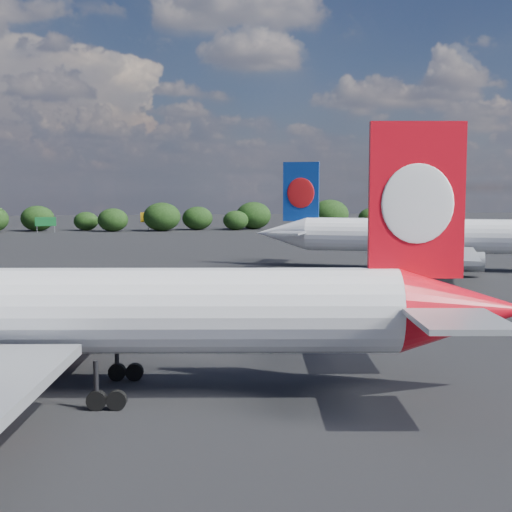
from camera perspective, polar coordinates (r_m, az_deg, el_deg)
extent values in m
plane|color=black|center=(100.93, -13.77, -2.11)|extent=(500.00, 500.00, 0.00)
cylinder|color=white|center=(46.22, -14.53, -4.25)|extent=(41.22, 12.06, 5.38)
cone|color=red|center=(46.81, 16.41, -4.17)|extent=(9.38, 6.73, 5.38)
cube|color=red|center=(45.34, 12.72, 4.36)|extent=(5.93, 1.51, 9.68)
ellipsoid|color=white|center=(45.03, 12.81, 4.10)|extent=(4.49, 0.96, 4.95)
ellipsoid|color=white|center=(45.66, 12.63, 4.12)|extent=(4.49, 0.96, 4.95)
cube|color=#929599|center=(40.54, 15.92, -5.02)|extent=(5.84, 7.17, 0.32)
cube|color=#929599|center=(51.85, 12.25, -2.67)|extent=(5.84, 7.17, 0.32)
cube|color=#929599|center=(60.41, -13.24, -3.61)|extent=(10.45, 22.38, 0.59)
cylinder|color=red|center=(56.07, -16.59, -5.84)|extent=(5.79, 3.75, 2.91)
cube|color=#929599|center=(55.93, -16.61, -5.09)|extent=(2.39, 0.71, 1.29)
cylinder|color=black|center=(43.47, -12.67, -9.91)|extent=(0.35, 0.35, 2.69)
cylinder|color=black|center=(43.75, -12.64, -11.20)|extent=(1.25, 0.67, 1.18)
cylinder|color=black|center=(43.52, -11.09, -11.26)|extent=(1.25, 0.67, 1.18)
cylinder|color=black|center=(49.59, -11.07, -7.95)|extent=(0.35, 0.35, 2.69)
cylinder|color=black|center=(49.84, -11.05, -9.10)|extent=(1.25, 0.67, 1.18)
cylinder|color=black|center=(49.64, -9.69, -9.13)|extent=(1.25, 0.67, 1.18)
cylinder|color=white|center=(116.87, 14.15, 1.58)|extent=(39.93, 21.90, 5.44)
cone|color=white|center=(119.58, 2.07, 1.83)|extent=(10.17, 8.53, 5.44)
cube|color=navy|center=(118.69, 3.62, 5.16)|extent=(5.68, 2.95, 9.79)
ellipsoid|color=red|center=(118.37, 3.59, 5.06)|extent=(4.26, 2.07, 5.00)
ellipsoid|color=red|center=(119.01, 3.65, 5.06)|extent=(4.26, 2.07, 5.00)
cube|color=#929599|center=(113.26, 2.50, 1.84)|extent=(7.14, 7.96, 0.33)
cube|color=#929599|center=(124.97, 3.62, 2.18)|extent=(7.14, 7.96, 0.33)
cube|color=#929599|center=(102.92, 15.30, 0.07)|extent=(15.37, 22.74, 0.60)
cube|color=#929599|center=(131.11, 15.10, 1.20)|extent=(15.37, 22.74, 0.60)
cylinder|color=#929599|center=(108.53, 16.39, -0.43)|extent=(6.16, 4.91, 2.94)
cube|color=#929599|center=(108.46, 16.40, -0.03)|extent=(2.32, 1.28, 1.31)
cylinder|color=#929599|center=(125.85, 16.11, 0.36)|extent=(6.16, 4.91, 2.94)
cube|color=#929599|center=(125.79, 16.12, 0.70)|extent=(2.32, 1.28, 1.31)
cylinder|color=black|center=(113.96, 13.00, -0.41)|extent=(0.40, 0.40, 2.72)
cylinder|color=black|center=(114.06, 12.99, -0.93)|extent=(1.29, 0.94, 1.20)
cylinder|color=black|center=(114.10, 12.39, -0.91)|extent=(1.29, 0.94, 1.20)
cylinder|color=black|center=(120.45, 13.07, -0.10)|extent=(0.40, 0.40, 2.72)
cylinder|color=black|center=(120.55, 13.06, -0.59)|extent=(1.29, 0.94, 1.20)
cylinder|color=black|center=(120.58, 12.50, -0.58)|extent=(1.29, 0.94, 1.20)
cube|color=#13622A|center=(217.50, -16.48, 2.66)|extent=(6.00, 0.30, 2.60)
cylinder|color=gray|center=(217.91, -17.12, 2.07)|extent=(0.20, 0.20, 2.00)
cylinder|color=gray|center=(217.34, -15.81, 2.10)|extent=(0.20, 0.20, 2.00)
cube|color=gold|center=(222.08, -8.59, 3.08)|extent=(5.00, 0.30, 3.00)
cylinder|color=gray|center=(222.21, -8.58, 2.38)|extent=(0.30, 0.30, 2.50)
ellipsoid|color=black|center=(225.03, -17.08, 2.90)|extent=(9.99, 8.46, 7.69)
ellipsoid|color=black|center=(224.32, -13.44, 2.73)|extent=(7.45, 6.30, 5.73)
ellipsoid|color=black|center=(216.95, -11.38, 2.85)|extent=(9.05, 7.66, 6.96)
ellipsoid|color=black|center=(217.02, -7.54, 3.13)|extent=(11.22, 9.49, 8.63)
ellipsoid|color=black|center=(221.99, -4.71, 3.03)|extent=(9.43, 7.98, 7.25)
ellipsoid|color=black|center=(220.33, -1.63, 2.87)|extent=(7.89, 6.67, 6.07)
ellipsoid|color=black|center=(225.50, -0.20, 3.26)|extent=(11.19, 9.47, 8.61)
ellipsoid|color=black|center=(224.50, 4.12, 3.02)|extent=(9.00, 7.62, 6.92)
ellipsoid|color=black|center=(227.49, 5.92, 3.34)|extent=(12.13, 10.27, 9.33)
ellipsoid|color=black|center=(233.51, 9.21, 3.02)|extent=(8.57, 7.25, 6.59)
ellipsoid|color=black|center=(240.39, 11.71, 2.92)|extent=(7.27, 6.15, 5.59)
ellipsoid|color=black|center=(243.67, 13.34, 3.36)|extent=(12.14, 10.27, 9.33)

